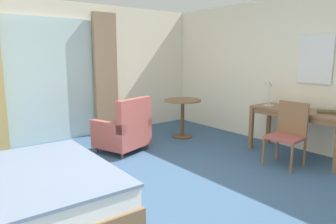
{
  "coord_description": "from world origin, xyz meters",
  "views": [
    {
      "loc": [
        -2.07,
        -2.8,
        1.59
      ],
      "look_at": [
        0.57,
        0.6,
        0.79
      ],
      "focal_mm": 33.27,
      "sensor_mm": 36.0,
      "label": 1
    }
  ],
  "objects_px": {
    "desk_lamp": "(269,88)",
    "writing_desk": "(299,116)",
    "round_cafe_table": "(183,109)",
    "closed_book": "(328,112)",
    "armchair_by_window": "(124,131)",
    "desk_chair": "(288,131)"
  },
  "relations": [
    {
      "from": "desk_lamp",
      "to": "writing_desk",
      "type": "bearing_deg",
      "value": -92.02
    },
    {
      "from": "desk_lamp",
      "to": "round_cafe_table",
      "type": "bearing_deg",
      "value": 116.82
    },
    {
      "from": "closed_book",
      "to": "armchair_by_window",
      "type": "bearing_deg",
      "value": 108.3
    },
    {
      "from": "closed_book",
      "to": "armchair_by_window",
      "type": "relative_size",
      "value": 0.33
    },
    {
      "from": "writing_desk",
      "to": "armchair_by_window",
      "type": "relative_size",
      "value": 1.62
    },
    {
      "from": "armchair_by_window",
      "to": "round_cafe_table",
      "type": "height_order",
      "value": "armchair_by_window"
    },
    {
      "from": "desk_chair",
      "to": "round_cafe_table",
      "type": "height_order",
      "value": "desk_chair"
    },
    {
      "from": "desk_lamp",
      "to": "closed_book",
      "type": "xyz_separation_m",
      "value": [
        0.07,
        -0.98,
        -0.26
      ]
    },
    {
      "from": "desk_chair",
      "to": "desk_lamp",
      "type": "xyz_separation_m",
      "value": [
        0.5,
        0.71,
        0.52
      ]
    },
    {
      "from": "desk_chair",
      "to": "armchair_by_window",
      "type": "xyz_separation_m",
      "value": [
        -1.56,
        1.98,
        -0.15
      ]
    },
    {
      "from": "closed_book",
      "to": "desk_lamp",
      "type": "bearing_deg",
      "value": 68.86
    },
    {
      "from": "writing_desk",
      "to": "closed_book",
      "type": "relative_size",
      "value": 4.91
    },
    {
      "from": "writing_desk",
      "to": "armchair_by_window",
      "type": "height_order",
      "value": "armchair_by_window"
    },
    {
      "from": "closed_book",
      "to": "round_cafe_table",
      "type": "distance_m",
      "value": 2.51
    },
    {
      "from": "armchair_by_window",
      "to": "round_cafe_table",
      "type": "bearing_deg",
      "value": 5.14
    },
    {
      "from": "writing_desk",
      "to": "round_cafe_table",
      "type": "distance_m",
      "value": 2.11
    },
    {
      "from": "desk_lamp",
      "to": "armchair_by_window",
      "type": "bearing_deg",
      "value": 148.23
    },
    {
      "from": "writing_desk",
      "to": "desk_lamp",
      "type": "height_order",
      "value": "desk_lamp"
    },
    {
      "from": "round_cafe_table",
      "to": "armchair_by_window",
      "type": "bearing_deg",
      "value": -174.86
    },
    {
      "from": "desk_chair",
      "to": "closed_book",
      "type": "distance_m",
      "value": 0.68
    },
    {
      "from": "desk_lamp",
      "to": "round_cafe_table",
      "type": "height_order",
      "value": "desk_lamp"
    },
    {
      "from": "writing_desk",
      "to": "closed_book",
      "type": "bearing_deg",
      "value": -77.52
    }
  ]
}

